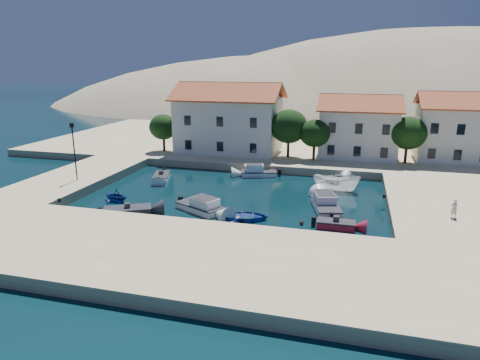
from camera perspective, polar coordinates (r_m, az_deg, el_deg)
name	(u,v)px	position (r m, az deg, el deg)	size (l,w,h in m)	color
ground	(203,231)	(35.66, -4.99, -6.77)	(400.00, 400.00, 0.00)	black
quay_south	(173,256)	(30.39, -8.94, -9.97)	(52.00, 12.00, 1.00)	#C6AE87
quay_east	(450,208)	(43.84, 26.20, -3.38)	(11.00, 20.00, 1.00)	#C6AE87
quay_west	(77,179)	(52.72, -20.89, 0.19)	(8.00, 20.00, 1.00)	#C6AE87
quay_north	(294,144)	(70.79, 7.18, 4.77)	(80.00, 36.00, 1.00)	#C6AE87
hills	(379,170)	(159.14, 18.03, 1.27)	(254.00, 176.00, 99.00)	#9C8C6A
building_left	(229,116)	(61.96, -1.43, 8.47)	(14.70, 9.45, 9.70)	silver
building_mid	(359,125)	(60.50, 15.56, 7.06)	(10.50, 8.40, 8.30)	silver
building_right	(454,126)	(62.69, 26.66, 6.50)	(9.45, 8.40, 8.80)	silver
trees	(300,130)	(57.48, 8.00, 6.67)	(37.30, 5.30, 6.45)	#382314
lamppost	(74,146)	(49.37, -21.28, 4.24)	(0.35, 0.25, 6.22)	black
bollards	(247,206)	(37.94, 0.96, -3.47)	(29.36, 9.56, 0.30)	black
motorboat_grey_sw	(128,211)	(40.57, -14.73, -4.01)	(4.59, 3.63, 1.25)	#2F2E33
cabin_cruiser_south	(200,206)	(40.17, -5.37, -3.47)	(5.17, 3.97, 1.60)	white
rowboat_south	(245,219)	(38.02, 0.70, -5.27)	(2.98, 4.17, 0.86)	navy
motorboat_red_se	(336,225)	(36.92, 12.68, -5.81)	(3.18, 1.43, 1.25)	maroon
cabin_cruiser_east	(326,205)	(41.16, 11.38, -3.24)	(3.45, 5.76, 1.60)	white
boat_east	(336,191)	(47.48, 12.65, -1.40)	(1.88, 5.00, 1.93)	white
motorboat_white_ne	(339,182)	(49.93, 13.08, -0.25)	(2.67, 4.27, 1.25)	white
rowboat_west	(116,201)	(44.73, -16.18, -2.69)	(2.39, 2.76, 1.46)	navy
motorboat_white_west	(161,177)	(51.68, -10.43, 0.43)	(2.78, 4.15, 1.25)	white
cabin_cruiser_north	(259,172)	(52.26, 2.54, 1.05)	(4.67, 3.00, 1.60)	white
pedestrian	(454,208)	(39.49, 26.64, -3.41)	(0.58, 0.38, 1.60)	beige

